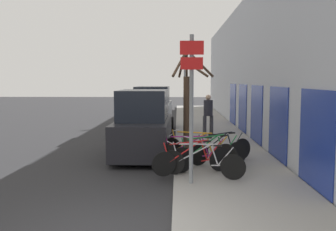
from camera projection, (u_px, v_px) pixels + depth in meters
ground_plane at (154, 136)px, 17.40m from camera, size 80.00×80.00×0.00m
sidewalk_curb at (206, 127)px, 20.11m from camera, size 3.20×32.00×0.15m
building_facade at (240, 69)px, 19.68m from camera, size 0.23×32.00×6.50m
signpost at (191, 101)px, 8.82m from camera, size 0.56×0.12×3.53m
bicycle_0 at (202, 162)px, 9.53m from camera, size 2.12×0.76×0.89m
bicycle_1 at (193, 160)px, 9.86m from camera, size 2.13×0.85×0.89m
bicycle_2 at (210, 155)px, 10.37m from camera, size 2.21×1.21×0.96m
bicycle_3 at (194, 154)px, 10.62m from camera, size 2.29×0.64×0.92m
bicycle_4 at (198, 151)px, 10.88m from camera, size 2.12×1.48×0.99m
bicycle_5 at (221, 150)px, 11.22m from camera, size 1.97×1.21×0.92m
parked_car_0 at (144, 127)px, 12.93m from camera, size 2.03×4.54×2.28m
parked_car_1 at (153, 112)px, 18.41m from camera, size 2.02×4.50×2.31m
pedestrian_near at (208, 112)px, 16.66m from camera, size 0.47×0.40×1.82m
street_tree at (187, 99)px, 12.91m from camera, size 1.48×2.52×3.74m
traffic_light at (185, 74)px, 24.21m from camera, size 0.20×0.30×4.50m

